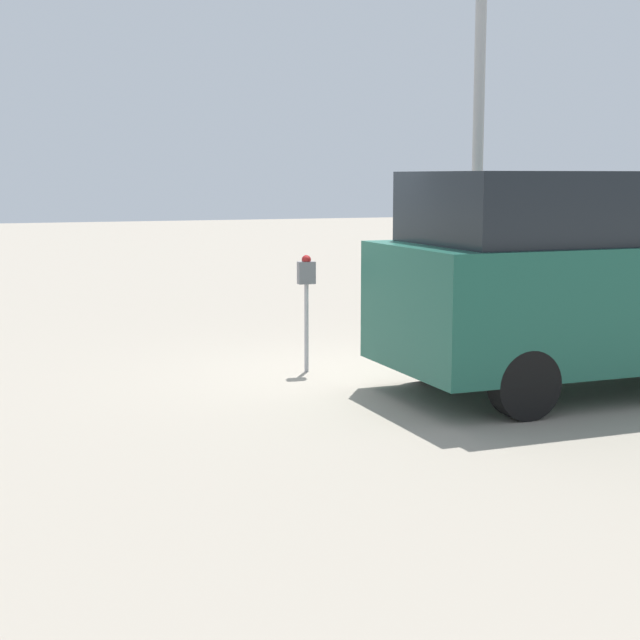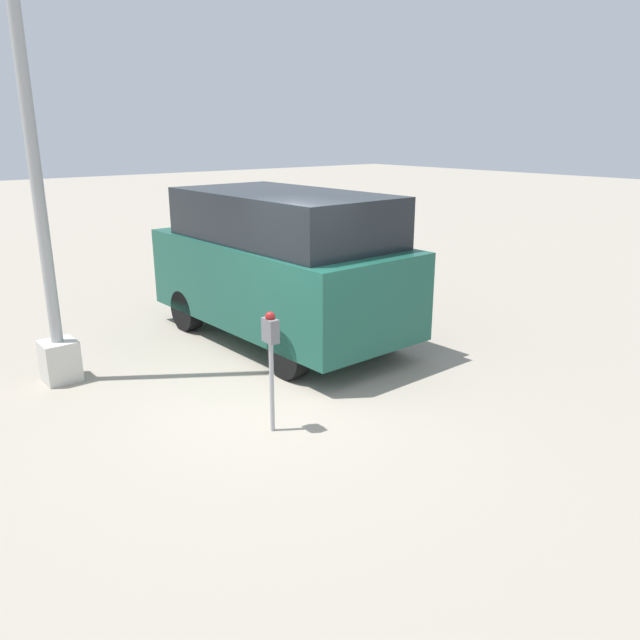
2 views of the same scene
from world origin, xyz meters
The scene contains 4 objects.
ground_plane centered at (0.00, 0.00, 0.00)m, with size 80.00×80.00×0.00m, color gray.
parking_meter_near centered at (-0.68, 0.53, 1.02)m, with size 0.21×0.12×1.38m.
lamp_post centered at (2.30, 1.89, 2.24)m, with size 0.44×0.44×6.81m.
parked_van centered at (1.84, -1.40, 1.24)m, with size 4.52×2.14×2.33m.
Camera 2 is at (-5.90, 4.08, 3.21)m, focal length 35.00 mm.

